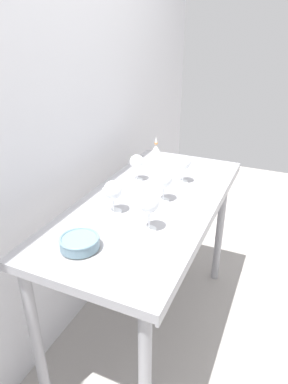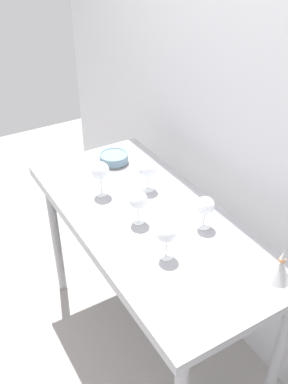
{
  "view_description": "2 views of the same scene",
  "coord_description": "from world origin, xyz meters",
  "px_view_note": "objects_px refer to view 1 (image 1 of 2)",
  "views": [
    {
      "loc": [
        -1.41,
        -0.6,
        1.69
      ],
      "look_at": [
        -0.02,
        0.02,
        0.95
      ],
      "focal_mm": 31.97,
      "sensor_mm": 36.0,
      "label": 1
    },
    {
      "loc": [
        1.32,
        -0.82,
        2.07
      ],
      "look_at": [
        -0.06,
        0.01,
        0.99
      ],
      "focal_mm": 40.24,
      "sensor_mm": 36.0,
      "label": 2
    }
  ],
  "objects_px": {
    "wine_glass_far_right": "(137,163)",
    "tasting_sheet_upper": "(168,167)",
    "wine_glass_near_right": "(184,163)",
    "decanter_funnel": "(156,150)",
    "tasting_bowl": "(80,242)",
    "tasting_sheet_lower": "(127,192)",
    "wine_glass_near_left": "(149,204)",
    "wine_glass_near_center": "(164,180)",
    "wine_glass_far_left": "(113,191)"
  },
  "relations": [
    {
      "from": "tasting_sheet_upper",
      "to": "tasting_sheet_lower",
      "type": "distance_m",
      "value": 0.43
    },
    {
      "from": "wine_glass_far_right",
      "to": "wine_glass_far_left",
      "type": "height_order",
      "value": "wine_glass_far_left"
    },
    {
      "from": "wine_glass_near_right",
      "to": "tasting_bowl",
      "type": "relative_size",
      "value": 1.0
    },
    {
      "from": "tasting_sheet_upper",
      "to": "tasting_sheet_lower",
      "type": "bearing_deg",
      "value": -150.31
    },
    {
      "from": "wine_glass_near_right",
      "to": "tasting_sheet_lower",
      "type": "xyz_separation_m",
      "value": [
        -0.24,
        0.22,
        -0.11
      ]
    },
    {
      "from": "wine_glass_near_right",
      "to": "tasting_sheet_upper",
      "type": "xyz_separation_m",
      "value": [
        0.18,
        0.15,
        -0.11
      ]
    },
    {
      "from": "wine_glass_near_right",
      "to": "wine_glass_near_center",
      "type": "xyz_separation_m",
      "value": [
        -0.25,
        0.02,
        -0.0
      ]
    },
    {
      "from": "tasting_bowl",
      "to": "decanter_funnel",
      "type": "xyz_separation_m",
      "value": [
        1.09,
        0.12,
        0.02
      ]
    },
    {
      "from": "wine_glass_far_right",
      "to": "tasting_bowl",
      "type": "distance_m",
      "value": 0.7
    },
    {
      "from": "wine_glass_near_right",
      "to": "tasting_sheet_lower",
      "type": "height_order",
      "value": "wine_glass_near_right"
    },
    {
      "from": "wine_glass_near_left",
      "to": "tasting_bowl",
      "type": "bearing_deg",
      "value": 141.16
    },
    {
      "from": "wine_glass_far_right",
      "to": "tasting_sheet_upper",
      "type": "relative_size",
      "value": 0.64
    },
    {
      "from": "tasting_bowl",
      "to": "tasting_sheet_lower",
      "type": "bearing_deg",
      "value": 6.19
    },
    {
      "from": "wine_glass_near_left",
      "to": "tasting_sheet_lower",
      "type": "bearing_deg",
      "value": 40.91
    },
    {
      "from": "wine_glass_near_left",
      "to": "wine_glass_near_center",
      "type": "bearing_deg",
      "value": 8.5
    },
    {
      "from": "wine_glass_far_right",
      "to": "wine_glass_near_left",
      "type": "xyz_separation_m",
      "value": [
        -0.45,
        -0.27,
        0.02
      ]
    },
    {
      "from": "wine_glass_near_center",
      "to": "tasting_bowl",
      "type": "height_order",
      "value": "wine_glass_near_center"
    },
    {
      "from": "wine_glass_near_right",
      "to": "wine_glass_far_left",
      "type": "relative_size",
      "value": 1.0
    },
    {
      "from": "wine_glass_near_right",
      "to": "wine_glass_far_left",
      "type": "distance_m",
      "value": 0.49
    },
    {
      "from": "wine_glass_near_center",
      "to": "wine_glass_far_left",
      "type": "distance_m",
      "value": 0.26
    },
    {
      "from": "decanter_funnel",
      "to": "tasting_bowl",
      "type": "bearing_deg",
      "value": -173.49
    },
    {
      "from": "tasting_sheet_lower",
      "to": "wine_glass_near_right",
      "type": "bearing_deg",
      "value": -81.03
    },
    {
      "from": "wine_glass_near_center",
      "to": "wine_glass_far_left",
      "type": "bearing_deg",
      "value": 140.08
    },
    {
      "from": "wine_glass_far_left",
      "to": "decanter_funnel",
      "type": "xyz_separation_m",
      "value": [
        0.78,
        0.1,
        -0.06
      ]
    },
    {
      "from": "tasting_bowl",
      "to": "decanter_funnel",
      "type": "relative_size",
      "value": 1.09
    },
    {
      "from": "wine_glass_near_center",
      "to": "wine_glass_near_right",
      "type": "bearing_deg",
      "value": -4.03
    },
    {
      "from": "tasting_bowl",
      "to": "tasting_sheet_upper",
      "type": "bearing_deg",
      "value": -1.02
    },
    {
      "from": "wine_glass_far_left",
      "to": "tasting_bowl",
      "type": "height_order",
      "value": "wine_glass_far_left"
    },
    {
      "from": "tasting_sheet_lower",
      "to": "tasting_bowl",
      "type": "bearing_deg",
      "value": 147.75
    },
    {
      "from": "wine_glass_far_right",
      "to": "tasting_sheet_lower",
      "type": "height_order",
      "value": "wine_glass_far_right"
    },
    {
      "from": "wine_glass_far_right",
      "to": "wine_glass_near_center",
      "type": "distance_m",
      "value": 0.29
    },
    {
      "from": "wine_glass_far_left",
      "to": "tasting_sheet_lower",
      "type": "relative_size",
      "value": 0.67
    },
    {
      "from": "wine_glass_near_right",
      "to": "wine_glass_near_left",
      "type": "xyz_separation_m",
      "value": [
        -0.53,
        -0.02,
        0.01
      ]
    },
    {
      "from": "wine_glass_far_left",
      "to": "tasting_sheet_lower",
      "type": "xyz_separation_m",
      "value": [
        0.21,
        0.04,
        -0.11
      ]
    },
    {
      "from": "wine_glass_near_right",
      "to": "tasting_bowl",
      "type": "height_order",
      "value": "wine_glass_near_right"
    },
    {
      "from": "decanter_funnel",
      "to": "tasting_sheet_lower",
      "type": "bearing_deg",
      "value": -173.19
    },
    {
      "from": "wine_glass_near_right",
      "to": "decanter_funnel",
      "type": "height_order",
      "value": "wine_glass_near_right"
    },
    {
      "from": "wine_glass_near_right",
      "to": "tasting_sheet_upper",
      "type": "height_order",
      "value": "wine_glass_near_right"
    },
    {
      "from": "wine_glass_far_right",
      "to": "wine_glass_near_center",
      "type": "height_order",
      "value": "wine_glass_near_center"
    },
    {
      "from": "wine_glass_near_left",
      "to": "wine_glass_far_left",
      "type": "height_order",
      "value": "wine_glass_near_left"
    },
    {
      "from": "wine_glass_near_center",
      "to": "tasting_sheet_upper",
      "type": "xyz_separation_m",
      "value": [
        0.43,
        0.13,
        -0.11
      ]
    },
    {
      "from": "wine_glass_near_center",
      "to": "tasting_sheet_lower",
      "type": "bearing_deg",
      "value": 87.88
    },
    {
      "from": "wine_glass_far_left",
      "to": "decanter_funnel",
      "type": "relative_size",
      "value": 1.09
    },
    {
      "from": "wine_glass_near_left",
      "to": "tasting_sheet_upper",
      "type": "height_order",
      "value": "wine_glass_near_left"
    },
    {
      "from": "wine_glass_far_right",
      "to": "wine_glass_near_center",
      "type": "bearing_deg",
      "value": -127.52
    },
    {
      "from": "wine_glass_far_right",
      "to": "wine_glass_near_right",
      "type": "height_order",
      "value": "wine_glass_near_right"
    },
    {
      "from": "wine_glass_near_left",
      "to": "decanter_funnel",
      "type": "relative_size",
      "value": 1.19
    },
    {
      "from": "tasting_sheet_lower",
      "to": "tasting_sheet_upper",
      "type": "bearing_deg",
      "value": -48.39
    },
    {
      "from": "wine_glass_near_left",
      "to": "tasting_sheet_lower",
      "type": "height_order",
      "value": "wine_glass_near_left"
    },
    {
      "from": "tasting_sheet_lower",
      "to": "decanter_funnel",
      "type": "distance_m",
      "value": 0.57
    }
  ]
}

